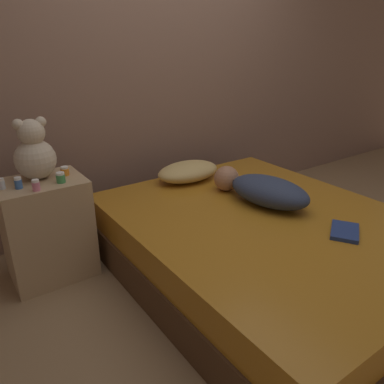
{
  "coord_description": "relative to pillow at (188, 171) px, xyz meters",
  "views": [
    {
      "loc": [
        -1.64,
        -1.5,
        1.5
      ],
      "look_at": [
        -0.41,
        0.26,
        0.62
      ],
      "focal_mm": 35.0,
      "sensor_mm": 36.0,
      "label": 1
    }
  ],
  "objects": [
    {
      "name": "bottle_pink",
      "position": [
        -1.19,
        -0.16,
        0.2
      ],
      "size": [
        0.05,
        0.05,
        0.07
      ],
      "color": "pink",
      "rests_on": "nightstand"
    },
    {
      "name": "bottle_green",
      "position": [
        -1.03,
        -0.11,
        0.2
      ],
      "size": [
        0.05,
        0.05,
        0.07
      ],
      "color": "#3D8E4C",
      "rests_on": "nightstand"
    },
    {
      "name": "book",
      "position": [
        0.25,
        -1.27,
        -0.06
      ],
      "size": [
        0.28,
        0.25,
        0.02
      ],
      "rotation": [
        0.0,
        0.0,
        0.57
      ],
      "color": "navy",
      "rests_on": "bed"
    },
    {
      "name": "teddy_bear",
      "position": [
        -1.12,
        0.05,
        0.33
      ],
      "size": [
        0.25,
        0.25,
        0.39
      ],
      "color": "beige",
      "rests_on": "nightstand"
    },
    {
      "name": "wall_back",
      "position": [
        0.04,
        0.48,
        0.78
      ],
      "size": [
        8.0,
        0.06,
        2.6
      ],
      "color": "#846656",
      "rests_on": "ground_plane"
    },
    {
      "name": "bottle_orange",
      "position": [
        -0.96,
        0.01,
        0.19
      ],
      "size": [
        0.05,
        0.05,
        0.06
      ],
      "color": "orange",
      "rests_on": "nightstand"
    },
    {
      "name": "person_lying",
      "position": [
        0.17,
        -0.65,
        0.02
      ],
      "size": [
        0.43,
        0.78,
        0.19
      ],
      "rotation": [
        0.0,
        0.0,
        0.19
      ],
      "color": "#2D3851",
      "rests_on": "bed"
    },
    {
      "name": "pillow",
      "position": [
        0.0,
        0.0,
        0.0
      ],
      "size": [
        0.53,
        0.33,
        0.15
      ],
      "color": "tan",
      "rests_on": "bed"
    },
    {
      "name": "nightstand",
      "position": [
        -1.13,
        -0.01,
        -0.18
      ],
      "size": [
        0.52,
        0.41,
        0.68
      ],
      "color": "tan",
      "rests_on": "ground_plane"
    },
    {
      "name": "bottle_clear",
      "position": [
        -1.34,
        -0.02,
        0.2
      ],
      "size": [
        0.03,
        0.03,
        0.07
      ],
      "color": "silver",
      "rests_on": "nightstand"
    },
    {
      "name": "ground_plane",
      "position": [
        0.04,
        -0.85,
        -0.52
      ],
      "size": [
        12.0,
        12.0,
        0.0
      ],
      "primitive_type": "plane",
      "color": "#937551"
    },
    {
      "name": "bed",
      "position": [
        0.04,
        -0.85,
        -0.3
      ],
      "size": [
        1.69,
        2.1,
        0.44
      ],
      "color": "#4C331E",
      "rests_on": "ground_plane"
    },
    {
      "name": "bottle_blue",
      "position": [
        -1.26,
        -0.07,
        0.2
      ],
      "size": [
        0.04,
        0.04,
        0.07
      ],
      "color": "#3866B2",
      "rests_on": "nightstand"
    }
  ]
}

